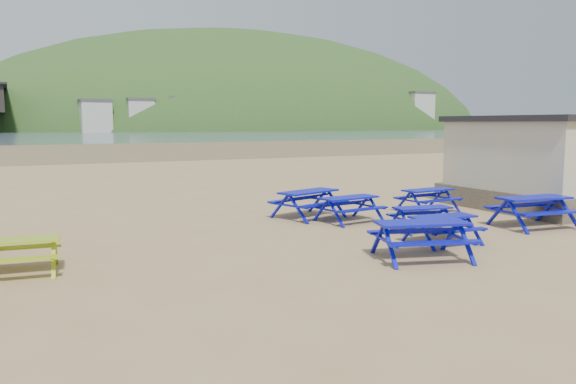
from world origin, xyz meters
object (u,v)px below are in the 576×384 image
picnic_table_yellow (14,257)px  picnic_table_blue_b (349,209)px  picnic_table_blue_a (309,204)px  amenity_block (568,161)px

picnic_table_yellow → picnic_table_blue_b: bearing=19.8°
picnic_table_blue_a → picnic_table_yellow: (-8.24, -3.25, -0.07)m
picnic_table_yellow → amenity_block: size_ratio=0.24×
picnic_table_blue_a → picnic_table_blue_b: bearing=-77.6°
picnic_table_yellow → amenity_block: amenity_block is taller
picnic_table_blue_a → amenity_block: size_ratio=0.32×
picnic_table_yellow → amenity_block: 17.92m
picnic_table_yellow → amenity_block: bearing=11.8°
picnic_table_blue_a → amenity_block: (9.57, -1.71, 1.15)m
picnic_table_blue_b → amenity_block: size_ratio=0.26×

